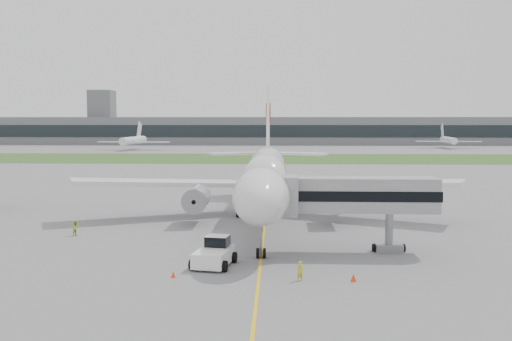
{
  "coord_description": "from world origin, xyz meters",
  "views": [
    {
      "loc": [
        1.32,
        -64.75,
        12.18
      ],
      "look_at": [
        -1.06,
        2.0,
        6.33
      ],
      "focal_mm": 40.0,
      "sensor_mm": 36.0,
      "label": 1
    }
  ],
  "objects_px": {
    "ground_crew_near": "(300,271)",
    "jet_bridge": "(346,196)",
    "pushback_tug": "(215,253)",
    "airliner": "(265,174)"
  },
  "relations": [
    {
      "from": "ground_crew_near",
      "to": "jet_bridge",
      "type": "bearing_deg",
      "value": -147.85
    },
    {
      "from": "pushback_tug",
      "to": "ground_crew_near",
      "type": "bearing_deg",
      "value": -22.35
    },
    {
      "from": "jet_bridge",
      "to": "airliner",
      "type": "bearing_deg",
      "value": 114.53
    },
    {
      "from": "airliner",
      "to": "ground_crew_near",
      "type": "xyz_separation_m",
      "value": [
        3.15,
        -26.99,
        -4.89
      ]
    },
    {
      "from": "jet_bridge",
      "to": "ground_crew_near",
      "type": "relative_size",
      "value": 10.1
    },
    {
      "from": "pushback_tug",
      "to": "ground_crew_near",
      "type": "distance_m",
      "value": 8.31
    },
    {
      "from": "airliner",
      "to": "jet_bridge",
      "type": "height_order",
      "value": "airliner"
    },
    {
      "from": "jet_bridge",
      "to": "ground_crew_near",
      "type": "distance_m",
      "value": 11.45
    },
    {
      "from": "airliner",
      "to": "pushback_tug",
      "type": "xyz_separation_m",
      "value": [
        -3.84,
        -22.51,
        -4.58
      ]
    },
    {
      "from": "airliner",
      "to": "jet_bridge",
      "type": "bearing_deg",
      "value": -66.15
    }
  ]
}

